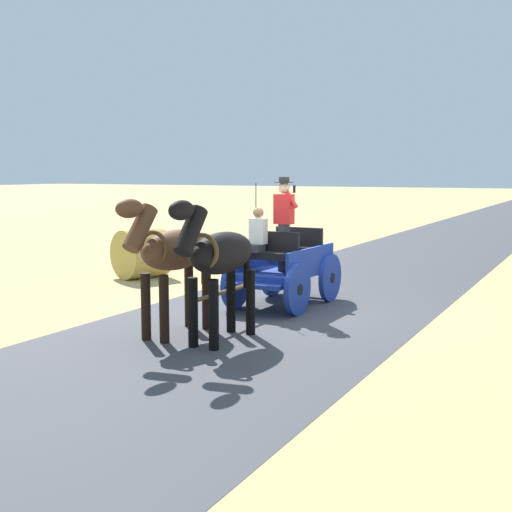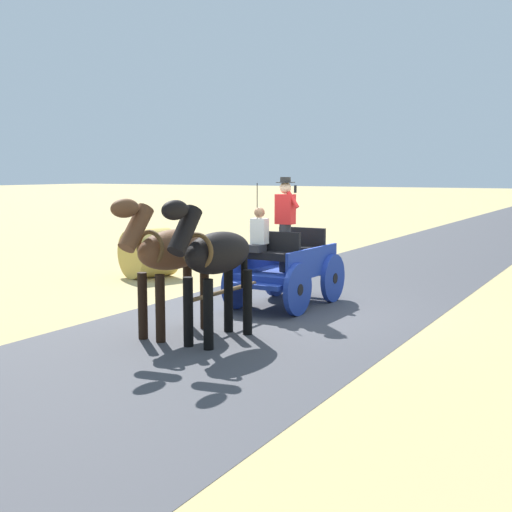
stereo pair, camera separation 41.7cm
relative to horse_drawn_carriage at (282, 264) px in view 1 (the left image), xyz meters
name	(u,v)px [view 1 (the left image)]	position (x,y,z in m)	size (l,w,h in m)	color
ground_plane	(287,311)	(-0.30, 0.43, -0.82)	(200.00, 200.00, 0.00)	tan
road_surface	(287,311)	(-0.30, 0.43, -0.81)	(5.23, 160.00, 0.01)	#424247
horse_drawn_carriage	(282,264)	(0.00, 0.00, 0.00)	(1.46, 4.51, 2.50)	#1E3899
horse_near_side	(219,257)	(-0.36, 3.04, 0.51)	(0.60, 2.13, 2.21)	black
horse_off_side	(172,253)	(0.50, 3.02, 0.51)	(0.68, 2.14, 2.21)	brown
hay_bale	(142,254)	(4.55, -1.58, -0.22)	(1.20, 1.20, 1.10)	gold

